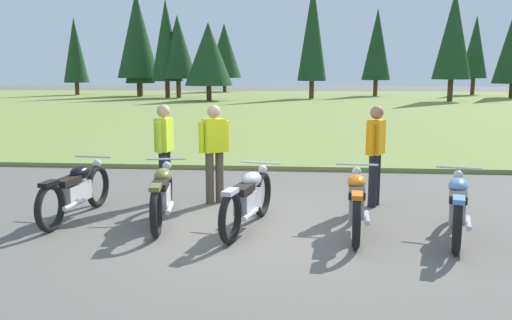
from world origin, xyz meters
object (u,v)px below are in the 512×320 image
(motorcycle_black, at_px, (76,190))
(motorcycle_silver, at_px, (248,198))
(motorcycle_olive, at_px, (162,194))
(motorcycle_orange, at_px, (356,202))
(rider_with_back_turned, at_px, (375,150))
(rider_checking_bike, at_px, (214,148))
(rider_near_row_end, at_px, (164,147))
(motorcycle_sky_blue, at_px, (457,206))

(motorcycle_black, distance_m, motorcycle_silver, 2.68)
(motorcycle_black, bearing_deg, motorcycle_olive, -4.91)
(motorcycle_orange, height_order, rider_with_back_turned, rider_with_back_turned)
(motorcycle_black, height_order, motorcycle_silver, same)
(motorcycle_olive, bearing_deg, motorcycle_orange, -4.72)
(rider_checking_bike, xyz_separation_m, rider_with_back_turned, (2.68, 0.03, 0.00))
(motorcycle_orange, bearing_deg, rider_near_row_end, 154.00)
(motorcycle_orange, relative_size, rider_with_back_turned, 1.26)
(motorcycle_olive, relative_size, motorcycle_silver, 1.01)
(rider_near_row_end, bearing_deg, rider_with_back_turned, -0.20)
(rider_with_back_turned, bearing_deg, motorcycle_black, -166.01)
(motorcycle_black, xyz_separation_m, motorcycle_orange, (4.19, -0.35, 0.00))
(rider_near_row_end, bearing_deg, motorcycle_orange, -26.00)
(motorcycle_sky_blue, distance_m, rider_with_back_turned, 1.93)
(motorcycle_orange, xyz_separation_m, rider_with_back_turned, (0.44, 1.50, 0.51))
(motorcycle_black, relative_size, motorcycle_orange, 1.00)
(motorcycle_orange, xyz_separation_m, rider_near_row_end, (-3.11, 1.51, 0.51))
(motorcycle_black, bearing_deg, motorcycle_silver, -6.53)
(motorcycle_silver, distance_m, rider_near_row_end, 2.22)
(motorcycle_black, height_order, rider_with_back_turned, rider_with_back_turned)
(rider_checking_bike, distance_m, rider_with_back_turned, 2.68)
(motorcycle_silver, distance_m, motorcycle_sky_blue, 2.86)
(motorcycle_orange, height_order, rider_near_row_end, rider_near_row_end)
(motorcycle_olive, bearing_deg, rider_checking_bike, 65.05)
(motorcycle_olive, xyz_separation_m, rider_with_back_turned, (3.25, 1.27, 0.51))
(motorcycle_silver, height_order, rider_with_back_turned, rider_with_back_turned)
(rider_near_row_end, bearing_deg, motorcycle_olive, -77.27)
(motorcycle_sky_blue, bearing_deg, motorcycle_silver, 176.39)
(motorcycle_orange, xyz_separation_m, motorcycle_sky_blue, (1.33, -0.14, 0.00))
(motorcycle_olive, height_order, motorcycle_sky_blue, same)
(motorcycle_silver, height_order, motorcycle_sky_blue, same)
(motorcycle_silver, height_order, rider_checking_bike, rider_checking_bike)
(motorcycle_silver, xyz_separation_m, rider_near_row_end, (-1.59, 1.47, 0.51))
(motorcycle_black, bearing_deg, motorcycle_sky_blue, -5.02)
(motorcycle_black, relative_size, motorcycle_olive, 1.00)
(motorcycle_olive, xyz_separation_m, motorcycle_silver, (1.30, -0.19, 0.00))
(rider_near_row_end, height_order, rider_checking_bike, same)
(motorcycle_orange, relative_size, motorcycle_sky_blue, 1.02)
(motorcycle_olive, bearing_deg, motorcycle_sky_blue, -5.06)
(motorcycle_black, height_order, motorcycle_orange, same)
(motorcycle_olive, bearing_deg, rider_near_row_end, 102.73)
(rider_near_row_end, distance_m, rider_checking_bike, 0.87)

